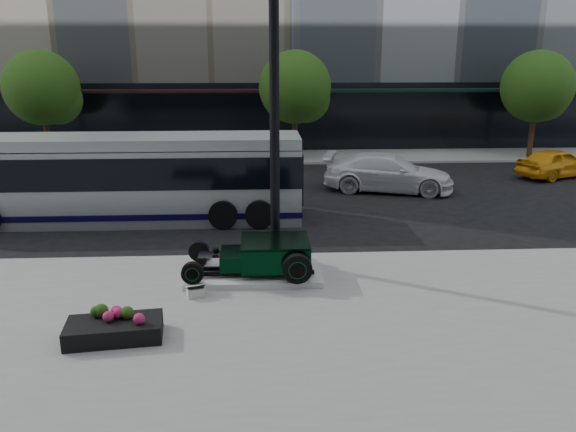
{
  "coord_description": "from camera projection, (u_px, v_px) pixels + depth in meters",
  "views": [
    {
      "loc": [
        -1.0,
        -16.98,
        5.55
      ],
      "look_at": [
        -0.18,
        -1.91,
        1.2
      ],
      "focal_mm": 35.0,
      "sensor_mm": 36.0,
      "label": 1
    }
  ],
  "objects": [
    {
      "name": "sidewalk_far",
      "position": [
        276.0,
        157.0,
        31.3
      ],
      "size": [
        70.0,
        4.0,
        0.12
      ],
      "primitive_type": "cube",
      "color": "gray",
      "rests_on": "ground"
    },
    {
      "name": "street_trees",
      "position": [
        298.0,
        90.0,
        29.44
      ],
      "size": [
        29.8,
        3.8,
        5.7
      ],
      "color": "black",
      "rests_on": "sidewalk_far"
    },
    {
      "name": "display_plinth",
      "position": [
        254.0,
        273.0,
        14.29
      ],
      "size": [
        3.4,
        1.8,
        0.15
      ],
      "primitive_type": "cube",
      "color": "silver",
      "rests_on": "sidewalk_near"
    },
    {
      "name": "yellow_taxi",
      "position": [
        557.0,
        163.0,
        26.2
      ],
      "size": [
        4.33,
        3.04,
        1.37
      ],
      "primitive_type": "imported",
      "rotation": [
        0.0,
        0.0,
        1.97
      ],
      "color": "#F5A616",
      "rests_on": "ground"
    },
    {
      "name": "info_plaque",
      "position": [
        196.0,
        291.0,
        13.06
      ],
      "size": [
        0.47,
        0.4,
        0.31
      ],
      "color": "silver",
      "rests_on": "sidewalk_near"
    },
    {
      "name": "lamppost",
      "position": [
        275.0,
        118.0,
        14.29
      ],
      "size": [
        0.46,
        0.46,
        8.4
      ],
      "color": "black",
      "rests_on": "sidewalk_near"
    },
    {
      "name": "hot_rod",
      "position": [
        267.0,
        254.0,
        14.17
      ],
      "size": [
        3.22,
        2.0,
        0.81
      ],
      "color": "black",
      "rests_on": "display_plinth"
    },
    {
      "name": "transit_bus",
      "position": [
        125.0,
        178.0,
        19.22
      ],
      "size": [
        12.12,
        2.88,
        2.92
      ],
      "color": "#A3A8AC",
      "rests_on": "ground"
    },
    {
      "name": "ground",
      "position": [
        290.0,
        236.0,
        17.88
      ],
      "size": [
        120.0,
        120.0,
        0.0
      ],
      "primitive_type": "plane",
      "color": "black",
      "rests_on": "ground"
    },
    {
      "name": "flower_planter",
      "position": [
        114.0,
        328.0,
        11.09
      ],
      "size": [
        1.95,
        1.14,
        0.6
      ],
      "color": "black",
      "rests_on": "sidewalk_near"
    },
    {
      "name": "white_sedan",
      "position": [
        388.0,
        173.0,
        23.55
      ],
      "size": [
        5.74,
        3.5,
        1.56
      ],
      "primitive_type": "imported",
      "rotation": [
        0.0,
        0.0,
        1.31
      ],
      "color": "white",
      "rests_on": "ground"
    }
  ]
}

